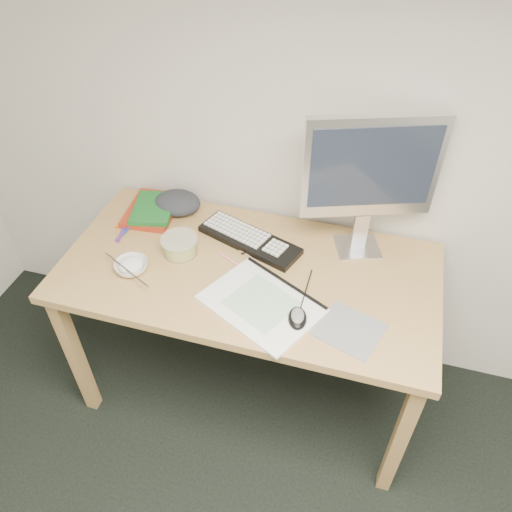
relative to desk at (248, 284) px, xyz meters
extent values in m
plane|color=beige|center=(0.30, 0.37, 0.63)|extent=(3.60, 0.00, 3.60)
cube|color=#A9814D|center=(-0.65, -0.30, -0.31)|extent=(0.05, 0.05, 0.71)
cube|color=#A9814D|center=(0.65, -0.30, -0.31)|extent=(0.05, 0.05, 0.71)
cube|color=#A9814D|center=(-0.65, 0.30, -0.31)|extent=(0.05, 0.05, 0.71)
cube|color=#A9814D|center=(0.65, 0.30, -0.31)|extent=(0.05, 0.05, 0.71)
cube|color=#A9814D|center=(0.00, 0.00, 0.06)|extent=(1.40, 0.70, 0.03)
cube|color=slate|center=(0.40, -0.18, 0.08)|extent=(0.25, 0.24, 0.00)
cube|color=white|center=(0.10, -0.16, 0.09)|extent=(0.47, 0.42, 0.01)
cube|color=black|center=(-0.04, 0.15, 0.09)|extent=(0.44, 0.27, 0.02)
cube|color=silver|center=(0.37, 0.23, 0.09)|extent=(0.21, 0.19, 0.01)
cube|color=silver|center=(0.37, 0.23, 0.16)|extent=(0.06, 0.04, 0.16)
cube|color=silver|center=(0.37, 0.23, 0.44)|extent=(0.46, 0.19, 0.39)
cube|color=black|center=(0.37, 0.23, 0.45)|extent=(0.41, 0.15, 0.30)
ellipsoid|color=black|center=(0.23, -0.20, 0.11)|extent=(0.08, 0.11, 0.03)
imported|color=white|center=(-0.41, -0.13, 0.10)|extent=(0.14, 0.14, 0.04)
cylinder|color=#B5B5B7|center=(-0.41, -0.16, 0.12)|extent=(0.24, 0.13, 0.02)
cylinder|color=gold|center=(-0.28, 0.02, 0.12)|extent=(0.17, 0.17, 0.07)
cube|color=maroon|center=(-0.49, 0.22, 0.10)|extent=(0.22, 0.27, 0.03)
cube|color=#165B21|center=(-0.47, 0.21, 0.12)|extent=(0.20, 0.25, 0.02)
ellipsoid|color=#272A2F|center=(-0.39, 0.27, 0.12)|extent=(0.19, 0.16, 0.07)
cylinder|color=pink|center=(-0.04, 0.00, 0.09)|extent=(0.18, 0.10, 0.01)
cylinder|color=tan|center=(-0.01, 0.06, 0.09)|extent=(0.15, 0.09, 0.01)
cylinder|color=black|center=(0.04, 0.11, 0.09)|extent=(0.19, 0.09, 0.01)
cylinder|color=#1C399A|center=(-0.54, 0.06, 0.09)|extent=(0.03, 0.12, 0.01)
cylinder|color=orange|center=(-0.56, 0.15, 0.09)|extent=(0.05, 0.14, 0.01)
cylinder|color=#602485|center=(-0.55, 0.07, 0.09)|extent=(0.03, 0.14, 0.01)
camera|label=1|loc=(0.40, -1.28, 1.37)|focal=35.00mm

